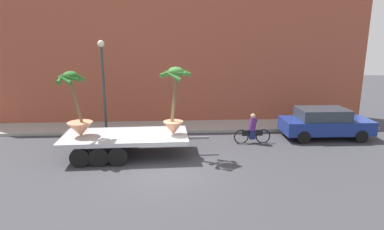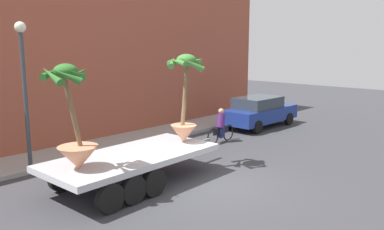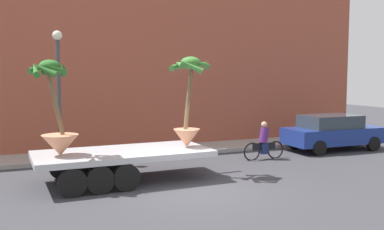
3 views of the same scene
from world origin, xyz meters
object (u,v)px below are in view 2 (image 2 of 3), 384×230
at_px(flatbed_trailer, 126,163).
at_px(parked_car, 259,111).
at_px(potted_palm_middle, 185,101).
at_px(cyclist, 221,127).
at_px(street_lamp, 24,76).
at_px(potted_palm_rear, 74,132).

distance_m(flatbed_trailer, parked_car, 10.38).
relative_size(flatbed_trailer, potted_palm_middle, 2.18).
xyz_separation_m(cyclist, parked_car, (3.93, 0.61, 0.16)).
bearing_deg(street_lamp, flatbed_trailer, -69.83).
bearing_deg(flatbed_trailer, street_lamp, 110.17).
distance_m(cyclist, parked_car, 3.98).
distance_m(flatbed_trailer, potted_palm_middle, 2.92).
height_order(cyclist, parked_car, parked_car).
xyz_separation_m(potted_palm_rear, potted_palm_middle, (4.14, -0.01, 0.40)).
height_order(flatbed_trailer, potted_palm_middle, potted_palm_middle).
bearing_deg(potted_palm_rear, street_lamp, 83.51).
bearing_deg(street_lamp, parked_car, -7.74).
height_order(potted_palm_rear, cyclist, potted_palm_rear).
xyz_separation_m(potted_palm_middle, cyclist, (3.84, 1.51, -1.73)).
height_order(potted_palm_middle, parked_car, potted_palm_middle).
xyz_separation_m(potted_palm_middle, parked_car, (7.78, 2.12, -1.57)).
relative_size(flatbed_trailer, street_lamp, 1.34).
bearing_deg(flatbed_trailer, parked_car, 11.18).
bearing_deg(potted_palm_rear, cyclist, 10.61).
xyz_separation_m(flatbed_trailer, parked_car, (10.19, 2.01, 0.07)).
distance_m(potted_palm_middle, cyclist, 4.48).
relative_size(potted_palm_rear, street_lamp, 0.58).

